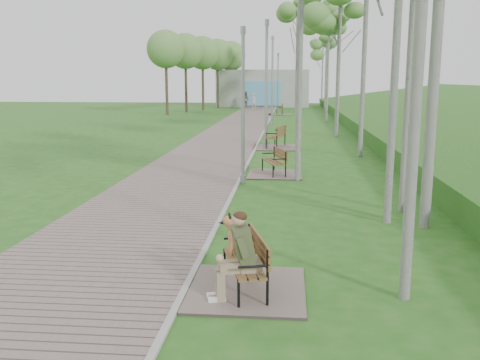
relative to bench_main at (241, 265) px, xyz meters
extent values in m
plane|color=#1F5916|center=(-0.81, 2.15, -0.41)|extent=(120.00, 120.00, 0.00)
cube|color=#75655F|center=(-2.56, 23.65, -0.39)|extent=(3.50, 67.00, 0.04)
cube|color=#999993|center=(-0.81, 23.65, -0.38)|extent=(0.10, 67.00, 0.05)
cube|color=#9E9E99|center=(-2.31, 53.15, 1.59)|extent=(10.00, 5.00, 4.00)
cube|color=#5AA1C9|center=(-2.31, 50.55, 1.09)|extent=(4.00, 0.20, 2.60)
cube|color=#75655F|center=(0.09, 0.04, -0.39)|extent=(1.68, 1.86, 0.04)
cube|color=brown|center=(0.04, 0.04, 0.01)|extent=(0.77, 1.46, 0.04)
cube|color=brown|center=(0.25, 0.10, 0.26)|extent=(0.40, 1.36, 0.31)
cube|color=#75655F|center=(0.23, 9.62, -0.39)|extent=(1.71, 1.90, 0.04)
cube|color=brown|center=(0.18, 9.62, 0.02)|extent=(0.83, 1.49, 0.04)
cube|color=brown|center=(0.39, 9.69, 0.28)|extent=(0.45, 1.37, 0.31)
cube|color=#75655F|center=(0.12, 16.45, -0.39)|extent=(2.02, 2.24, 0.04)
cube|color=brown|center=(0.07, 16.45, 0.10)|extent=(0.86, 1.75, 0.04)
cube|color=brown|center=(0.33, 16.39, 0.40)|extent=(0.41, 1.65, 0.37)
cube|color=#75655F|center=(-0.15, 38.68, -0.39)|extent=(1.93, 2.14, 0.04)
cube|color=brown|center=(-0.20, 38.68, 0.07)|extent=(0.52, 1.62, 0.04)
cube|color=brown|center=(0.06, 38.68, 0.36)|extent=(0.08, 1.60, 0.35)
cylinder|color=#93959A|center=(-0.67, 8.07, -0.28)|extent=(0.17, 0.17, 0.26)
cylinder|color=#93959A|center=(-0.67, 8.07, 1.76)|extent=(0.10, 0.10, 4.32)
cylinder|color=#93959A|center=(-0.67, 8.07, 3.96)|extent=(0.16, 0.16, 0.22)
cylinder|color=#93959A|center=(-0.36, 16.28, -0.25)|extent=(0.21, 0.21, 0.32)
cylinder|color=#93959A|center=(-0.36, 16.28, 2.26)|extent=(0.13, 0.13, 5.34)
cylinder|color=#93959A|center=(-0.36, 16.28, 4.98)|extent=(0.19, 0.19, 0.27)
cylinder|color=#93959A|center=(-0.50, 28.58, -0.24)|extent=(0.22, 0.22, 0.34)
cylinder|color=#93959A|center=(-0.50, 28.58, 2.39)|extent=(0.13, 0.13, 5.59)
cylinder|color=#93959A|center=(-0.50, 28.58, 5.24)|extent=(0.20, 0.20, 0.28)
cylinder|color=#93959A|center=(-0.53, 46.29, -0.25)|extent=(0.21, 0.21, 0.32)
cylinder|color=#93959A|center=(-0.53, 46.29, 2.26)|extent=(0.13, 0.13, 5.32)
cylinder|color=#93959A|center=(-0.53, 46.29, 4.97)|extent=(0.19, 0.19, 0.27)
imported|color=silver|center=(-2.95, 47.16, 0.40)|extent=(0.69, 0.58, 1.61)
imported|color=gray|center=(-4.01, 49.41, 0.48)|extent=(1.05, 0.95, 1.77)
cylinder|color=silver|center=(2.78, 4.02, 3.22)|extent=(0.16, 0.16, 7.25)
cylinder|color=silver|center=(0.94, 8.74, 4.65)|extent=(0.19, 0.19, 10.11)
cylinder|color=silver|center=(3.46, 13.94, 4.78)|extent=(0.20, 0.20, 10.38)
cylinder|color=silver|center=(3.18, 21.42, 3.36)|extent=(0.18, 0.18, 7.54)
ellipsoid|color=#639347|center=(3.18, 21.42, 5.78)|extent=(2.65, 2.65, 3.32)
cylinder|color=silver|center=(3.17, 22.00, 3.29)|extent=(0.16, 0.16, 7.39)
ellipsoid|color=#639347|center=(3.17, 22.00, 5.65)|extent=(2.26, 2.26, 3.25)
cylinder|color=silver|center=(3.25, 30.65, 4.00)|extent=(0.18, 0.18, 8.81)
ellipsoid|color=#639347|center=(3.25, 30.65, 6.82)|extent=(2.59, 2.59, 3.88)
cylinder|color=silver|center=(3.73, 39.87, 4.16)|extent=(0.20, 0.20, 9.14)
ellipsoid|color=#639347|center=(3.73, 39.87, 7.09)|extent=(2.90, 2.90, 4.02)
cylinder|color=silver|center=(1.24, 43.16, 4.70)|extent=(0.19, 0.19, 10.21)
ellipsoid|color=#639347|center=(1.24, 43.16, 7.97)|extent=(2.77, 2.77, 4.49)
cylinder|color=silver|center=(4.19, 53.11, 3.30)|extent=(0.16, 0.16, 7.42)
ellipsoid|color=#639347|center=(4.19, 53.11, 5.68)|extent=(2.31, 2.31, 3.26)
camera|label=1|loc=(0.66, -7.28, 2.63)|focal=40.00mm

